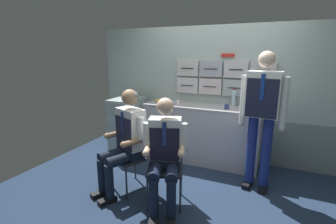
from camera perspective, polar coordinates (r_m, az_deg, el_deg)
The scene contains 16 objects.
ground at distance 3.23m, azimuth 4.07°, elevation -19.11°, with size 4.80×4.80×0.04m, color #1E2E46.
galley_bulkhead at distance 4.10m, azimuth 11.00°, elevation 3.86°, with size 4.20×0.14×2.15m.
galley_counter at distance 4.01m, azimuth 7.62°, elevation -4.95°, with size 1.84×0.53×0.92m.
service_trolley at distance 4.36m, azimuth -9.47°, elevation -2.70°, with size 0.40×0.65×0.97m.
folding_chair_left at distance 3.22m, azimuth -7.29°, elevation -8.54°, with size 0.53×0.53×0.84m.
crew_member_left at distance 3.07m, azimuth -9.85°, elevation -5.68°, with size 0.59×0.71×1.30m.
folding_chair_right at distance 2.92m, azimuth -0.50°, elevation -10.77°, with size 0.51×0.51×0.84m.
crew_member_right at distance 2.71m, azimuth -0.80°, elevation -8.85°, with size 0.53×0.67×1.25m.
crew_member_standing at distance 3.21m, azimuth 21.05°, elevation 0.65°, with size 0.55×0.30×1.75m.
water_bottle_clear at distance 3.66m, azimuth 16.88°, elevation 2.16°, with size 0.07×0.07×0.25m.
water_bottle_tall at distance 3.94m, azimuth 15.05°, elevation 3.24°, with size 0.07×0.07×0.28m.
paper_cup_blue at distance 4.03m, azimuth -0.74°, elevation 2.53°, with size 0.06×0.06×0.07m.
coffee_cup_white at distance 3.71m, azimuth 13.46°, elevation 1.26°, with size 0.07×0.07×0.07m.
paper_cup_tan at distance 3.95m, azimuth 2.22°, elevation 2.29°, with size 0.06×0.06×0.06m.
espresso_cup_small at distance 3.91m, azimuth 20.08°, elevation 1.52°, with size 0.07×0.07×0.09m.
snack_banana at distance 4.19m, azimuth -1.99°, elevation 2.74°, with size 0.17×0.10×0.04m.
Camera 1 is at (0.90, -2.57, 1.71)m, focal length 26.24 mm.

